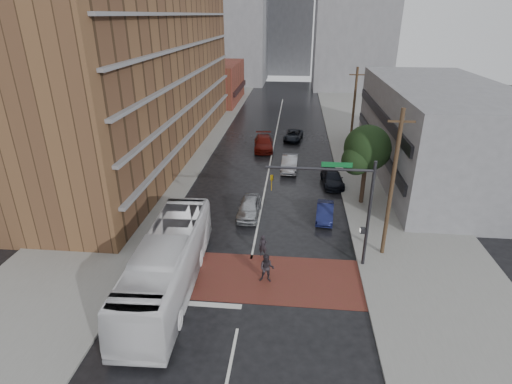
% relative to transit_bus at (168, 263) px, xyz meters
% --- Properties ---
extents(ground, '(160.00, 160.00, 0.00)m').
position_rel_transit_bus_xyz_m(ground, '(4.47, 1.00, -1.74)').
color(ground, black).
rests_on(ground, ground).
extents(crosswalk, '(14.00, 5.00, 0.02)m').
position_rel_transit_bus_xyz_m(crosswalk, '(4.47, 1.50, -1.73)').
color(crosswalk, maroon).
rests_on(crosswalk, ground).
extents(sidewalk_west, '(9.00, 90.00, 0.15)m').
position_rel_transit_bus_xyz_m(sidewalk_west, '(-7.03, 26.00, -1.67)').
color(sidewalk_west, gray).
rests_on(sidewalk_west, ground).
extents(sidewalk_east, '(9.00, 90.00, 0.15)m').
position_rel_transit_bus_xyz_m(sidewalk_east, '(15.97, 26.00, -1.67)').
color(sidewalk_east, gray).
rests_on(sidewalk_east, ground).
extents(apartment_block, '(10.00, 44.00, 28.00)m').
position_rel_transit_bus_xyz_m(apartment_block, '(-9.53, 25.00, 12.26)').
color(apartment_block, brown).
rests_on(apartment_block, ground).
extents(storefront_west, '(8.00, 16.00, 7.00)m').
position_rel_transit_bus_xyz_m(storefront_west, '(-7.53, 55.00, 1.76)').
color(storefront_west, brown).
rests_on(storefront_west, ground).
extents(building_east, '(11.00, 26.00, 9.00)m').
position_rel_transit_bus_xyz_m(building_east, '(20.97, 21.00, 2.76)').
color(building_east, gray).
rests_on(building_east, ground).
extents(distant_tower_west, '(18.00, 16.00, 32.00)m').
position_rel_transit_bus_xyz_m(distant_tower_west, '(-9.53, 79.00, 14.26)').
color(distant_tower_west, gray).
rests_on(distant_tower_west, ground).
extents(distant_tower_center, '(12.00, 10.00, 24.00)m').
position_rel_transit_bus_xyz_m(distant_tower_center, '(4.47, 96.00, 10.26)').
color(distant_tower_center, gray).
rests_on(distant_tower_center, ground).
extents(street_tree, '(4.20, 4.10, 6.90)m').
position_rel_transit_bus_xyz_m(street_tree, '(12.99, 13.03, 2.99)').
color(street_tree, '#332319').
rests_on(street_tree, ground).
extents(signal_mast, '(6.50, 0.30, 7.20)m').
position_rel_transit_bus_xyz_m(signal_mast, '(10.32, 3.50, 2.99)').
color(signal_mast, '#2D2D33').
rests_on(signal_mast, ground).
extents(utility_pole_near, '(1.60, 0.26, 10.00)m').
position_rel_transit_bus_xyz_m(utility_pole_near, '(13.27, 5.00, 3.40)').
color(utility_pole_near, '#473321').
rests_on(utility_pole_near, ground).
extents(utility_pole_far, '(1.60, 0.26, 10.00)m').
position_rel_transit_bus_xyz_m(utility_pole_far, '(13.27, 25.00, 3.40)').
color(utility_pole_far, '#473321').
rests_on(utility_pole_far, ground).
extents(transit_bus, '(3.38, 12.60, 3.48)m').
position_rel_transit_bus_xyz_m(transit_bus, '(0.00, 0.00, 0.00)').
color(transit_bus, white).
rests_on(transit_bus, ground).
extents(pedestrian_a, '(0.58, 0.39, 1.55)m').
position_rel_transit_bus_xyz_m(pedestrian_a, '(5.22, 4.00, -0.96)').
color(pedestrian_a, black).
rests_on(pedestrian_a, ground).
extents(pedestrian_b, '(0.95, 0.76, 1.88)m').
position_rel_transit_bus_xyz_m(pedestrian_b, '(5.68, 1.21, -0.80)').
color(pedestrian_b, '#272126').
rests_on(pedestrian_b, ground).
extents(car_travel_a, '(1.81, 4.34, 1.47)m').
position_rel_transit_bus_xyz_m(car_travel_a, '(3.61, 9.77, -1.01)').
color(car_travel_a, '#B4B8BD').
rests_on(car_travel_a, ground).
extents(car_travel_b, '(1.79, 4.70, 1.53)m').
position_rel_transit_bus_xyz_m(car_travel_b, '(6.63, 20.49, -0.98)').
color(car_travel_b, '#B6B7BE').
rests_on(car_travel_b, ground).
extents(car_travel_c, '(2.69, 5.63, 1.58)m').
position_rel_transit_bus_xyz_m(car_travel_c, '(3.34, 27.26, -0.95)').
color(car_travel_c, maroon).
rests_on(car_travel_c, ground).
extents(suv_travel, '(2.69, 4.79, 1.26)m').
position_rel_transit_bus_xyz_m(suv_travel, '(6.87, 31.58, -1.11)').
color(suv_travel, black).
rests_on(suv_travel, ground).
extents(car_parked_near, '(1.61, 3.82, 1.23)m').
position_rel_transit_bus_xyz_m(car_parked_near, '(9.67, 9.80, -1.13)').
color(car_parked_near, '#141946').
rests_on(car_parked_near, ground).
extents(car_parked_mid, '(2.22, 4.71, 1.33)m').
position_rel_transit_bus_xyz_m(car_parked_mid, '(10.77, 17.00, -1.08)').
color(car_parked_mid, black).
rests_on(car_parked_mid, ground).
extents(car_parked_far, '(1.64, 3.78, 1.27)m').
position_rel_transit_bus_xyz_m(car_parked_far, '(10.77, 17.00, -1.11)').
color(car_parked_far, '#B0B3B8').
rests_on(car_parked_far, ground).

